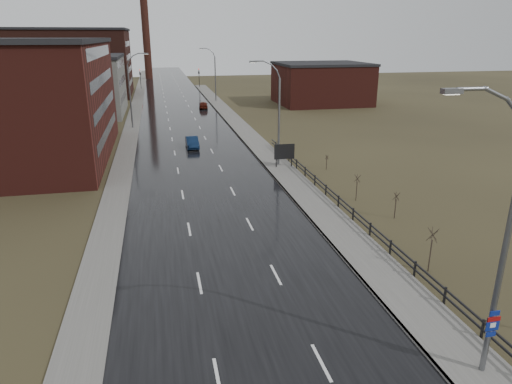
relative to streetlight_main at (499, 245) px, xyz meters
name	(u,v)px	position (x,y,z in m)	size (l,w,h in m)	color
road	(185,128)	(-8.47, 58.00, -6.03)	(14.00, 300.00, 0.06)	black
sidewalk_right	(279,167)	(0.13, 33.00, -5.97)	(3.20, 180.00, 0.18)	#595651
curb_right	(265,168)	(-1.39, 33.00, -5.97)	(0.16, 180.00, 0.18)	slate
sidewalk_left	(131,130)	(-16.67, 58.00, -6.00)	(2.40, 260.00, 0.12)	#595651
warehouse_near	(2,101)	(-29.46, 43.00, 0.70)	(22.44, 28.56, 13.50)	#471914
warehouse_mid	(77,85)	(-26.46, 76.00, -0.80)	(16.32, 20.40, 10.50)	slate
warehouse_far	(73,62)	(-31.47, 106.00, 1.70)	(26.52, 24.48, 15.50)	#331611
building_right	(321,83)	(21.83, 80.00, -1.80)	(18.36, 16.32, 8.50)	#471914
smokestack	(146,30)	(-14.47, 148.00, 9.44)	(2.70, 2.70, 30.70)	#331611
streetlight_main	(499,245)	(0.00, 0.00, 0.00)	(3.91, 0.29, 12.11)	slate
streetlight_right_mid	(276,113)	(0.03, 34.00, -0.22)	(3.36, 0.28, 11.35)	slate
streetlight_left	(132,90)	(-16.17, 60.00, -0.22)	(3.36, 0.28, 11.35)	slate
streetlight_right_far	(214,74)	(0.03, 88.00, -0.22)	(3.36, 0.28, 11.35)	slate
guardrail	(357,216)	(1.83, 16.32, -5.35)	(0.10, 53.05, 1.10)	black
shrub_c	(431,249)	(3.11, 8.55, -4.54)	(0.67, 0.71, 2.86)	#382D23
shrub_d	(396,205)	(5.30, 16.86, -4.90)	(0.52, 0.55, 2.18)	#382D23
shrub_e	(357,187)	(4.06, 21.42, -4.81)	(0.56, 0.59, 2.35)	#382D23
shrub_f	(327,162)	(5.00, 31.31, -5.21)	(0.39, 0.41, 1.60)	#382D23
billboard	(284,152)	(0.63, 32.72, -4.26)	(2.26, 0.17, 2.70)	black
traffic_light_left	(140,72)	(-16.47, 118.00, -1.46)	(0.58, 2.73, 5.30)	black
traffic_light_right	(199,71)	(-0.47, 118.00, -1.46)	(0.58, 2.73, 5.30)	black
car_near	(192,143)	(-8.40, 44.43, -5.35)	(1.51, 4.33, 1.43)	#0B1B39
car_far	(203,105)	(-3.53, 77.71, -5.34)	(1.69, 4.20, 1.43)	#4A150C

